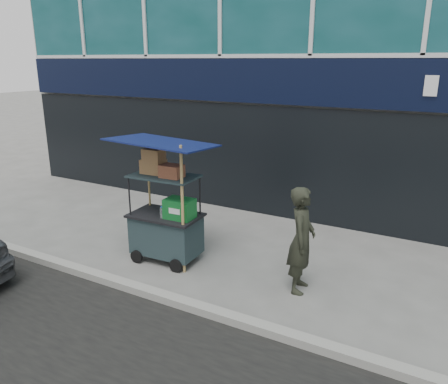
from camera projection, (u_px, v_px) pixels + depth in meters
The scene contains 4 objects.
ground at pixel (208, 306), 6.16m from camera, with size 80.00×80.00×0.00m, color #61615D.
curb at pixel (201, 309), 5.98m from camera, with size 80.00×0.18×0.12m, color gray.
vendor_cart at pixel (166, 219), 7.37m from camera, with size 1.65×1.20×2.15m.
vendor_man at pixel (302, 240), 6.38m from camera, with size 0.59×0.39×1.61m, color black.
Camera 1 is at (2.84, -4.63, 3.33)m, focal length 35.00 mm.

